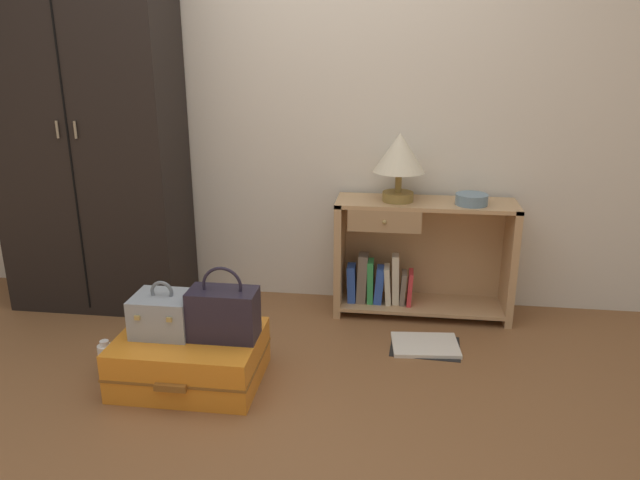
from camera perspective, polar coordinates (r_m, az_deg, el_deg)
ground_plane at (r=2.58m, az=-7.88°, el=-17.69°), size 9.00×9.00×0.00m
back_wall at (r=3.56m, az=-2.28°, el=14.90°), size 6.40×0.10×2.60m
wardrobe at (r=3.67m, az=-20.88°, el=10.15°), size 0.99×0.47×2.13m
bookshelf at (r=3.49m, az=8.86°, el=-1.69°), size 0.99×0.32×0.67m
table_lamp at (r=3.31m, az=7.47°, el=7.81°), size 0.28×0.28×0.37m
bowl at (r=3.36m, az=14.03°, el=3.72°), size 0.17×0.17×0.06m
suitcase_large at (r=2.91m, az=-12.06°, el=-10.79°), size 0.65×0.51×0.23m
train_case at (r=2.87m, az=-14.45°, el=-6.71°), size 0.26×0.23×0.25m
handbag at (r=2.76m, az=-9.04°, el=-6.77°), size 0.30×0.16×0.34m
bottle at (r=3.08m, az=-19.42°, el=-10.49°), size 0.07×0.07×0.18m
open_book_on_floor at (r=3.23m, az=9.84°, el=-9.71°), size 0.37×0.29×0.02m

